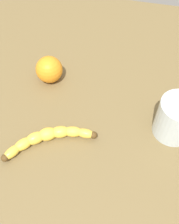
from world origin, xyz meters
The scene contains 4 objects.
wooden_tabletop centered at (0.00, 0.00, 1.50)cm, with size 120.00×120.00×3.00cm, color brown.
banana centered at (8.22, -14.97, 4.61)cm, with size 12.97×20.03×3.22cm.
smoothie_glass centered at (-1.93, 13.66, 7.75)cm, with size 9.60×9.60×10.15cm.
orange_fruit centered at (-11.70, -21.42, 6.78)cm, with size 7.56×7.56×7.56cm, color orange.
Camera 1 is at (36.97, 2.16, 57.04)cm, focal length 41.22 mm.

